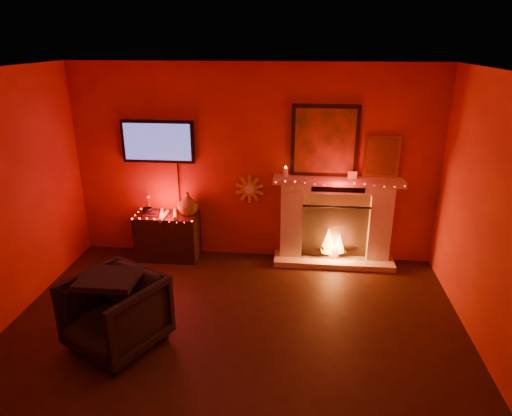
{
  "coord_description": "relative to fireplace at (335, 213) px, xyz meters",
  "views": [
    {
      "loc": [
        0.65,
        -3.5,
        2.98
      ],
      "look_at": [
        0.12,
        1.7,
        1.02
      ],
      "focal_mm": 32.0,
      "sensor_mm": 36.0,
      "label": 1
    }
  ],
  "objects": [
    {
      "name": "room",
      "position": [
        -1.14,
        -2.39,
        0.63
      ],
      "size": [
        5.0,
        5.0,
        5.0
      ],
      "color": "black",
      "rests_on": "ground"
    },
    {
      "name": "fireplace",
      "position": [
        0.0,
        0.0,
        0.0
      ],
      "size": [
        1.72,
        0.4,
        2.18
      ],
      "color": "beige",
      "rests_on": "floor"
    },
    {
      "name": "tv",
      "position": [
        -2.44,
        0.06,
        0.92
      ],
      "size": [
        1.0,
        0.07,
        1.24
      ],
      "color": "black",
      "rests_on": "room"
    },
    {
      "name": "sunburst_clock",
      "position": [
        -1.19,
        0.09,
        0.28
      ],
      "size": [
        0.4,
        0.03,
        0.4
      ],
      "color": "gold",
      "rests_on": "room"
    },
    {
      "name": "console_table",
      "position": [
        -2.31,
        -0.12,
        -0.34
      ],
      "size": [
        0.88,
        0.52,
        0.97
      ],
      "color": "black",
      "rests_on": "floor"
    },
    {
      "name": "armchair",
      "position": [
        -2.29,
        -2.14,
        -0.34
      ],
      "size": [
        1.12,
        1.13,
        0.77
      ],
      "primitive_type": "imported",
      "rotation": [
        0.0,
        0.0,
        -0.49
      ],
      "color": "black",
      "rests_on": "floor"
    }
  ]
}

